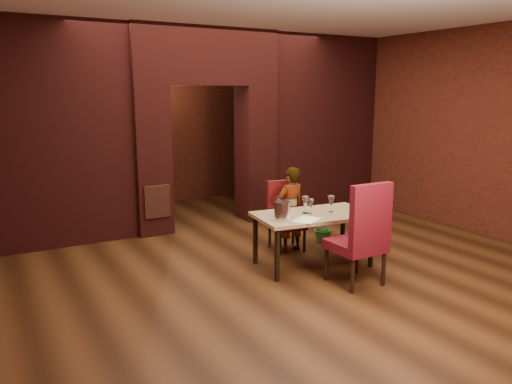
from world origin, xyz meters
TOP-DOWN VIEW (x-y plane):
  - floor at (0.00, 0.00)m, footprint 8.00×8.00m
  - ceiling at (0.00, 0.00)m, footprint 7.00×8.00m
  - wall_back at (0.00, 4.00)m, footprint 7.00×0.04m
  - wall_right at (3.50, 0.00)m, footprint 0.04×8.00m
  - pillar_left at (-0.95, 2.00)m, footprint 0.55×0.55m
  - pillar_right at (0.95, 2.00)m, footprint 0.55×0.55m
  - lintel at (0.00, 2.00)m, footprint 2.45×0.55m
  - wing_wall_left at (-2.36, 2.00)m, footprint 2.28×0.35m
  - wing_wall_right at (2.36, 2.00)m, footprint 2.28×0.35m
  - vent_panel at (-0.95, 1.71)m, footprint 0.40×0.03m
  - rear_door at (-0.40, 3.94)m, footprint 0.90×0.08m
  - rear_door_frame at (-0.40, 3.90)m, footprint 1.02×0.04m
  - dining_table at (0.35, -0.54)m, footprint 1.56×1.01m
  - chair_far at (0.41, 0.17)m, footprint 0.50×0.50m
  - chair_near at (0.42, -1.28)m, footprint 0.56×0.56m
  - person_seated at (0.42, 0.09)m, footprint 0.46×0.32m
  - wine_glass_a at (0.26, -0.48)m, footprint 0.09×0.09m
  - wine_glass_b at (0.31, -0.53)m, footprint 0.08×0.08m
  - wine_glass_c at (0.59, -0.59)m, footprint 0.09×0.09m
  - tasting_sheet at (0.09, -0.76)m, footprint 0.41×0.38m
  - wine_bucket at (-0.19, -0.64)m, footprint 0.19×0.19m
  - water_bottle at (-0.09, -0.42)m, footprint 0.06×0.06m
  - potted_plant at (1.10, 0.21)m, footprint 0.48×0.45m

SIDE VIEW (x-z plane):
  - floor at x=0.00m, z-range 0.00..0.00m
  - potted_plant at x=1.10m, z-range 0.00..0.44m
  - dining_table at x=0.35m, z-range 0.00..0.69m
  - chair_far at x=0.41m, z-range 0.00..0.97m
  - vent_panel at x=-0.95m, z-range 0.30..0.80m
  - person_seated at x=0.42m, z-range 0.00..1.20m
  - chair_near at x=0.42m, z-range 0.00..1.22m
  - tasting_sheet at x=0.09m, z-range 0.69..0.69m
  - wine_glass_b at x=0.31m, z-range 0.69..0.87m
  - wine_glass_c at x=0.59m, z-range 0.69..0.90m
  - wine_glass_a at x=0.26m, z-range 0.69..0.91m
  - wine_bucket at x=-0.19m, z-range 0.69..0.92m
  - water_bottle at x=-0.09m, z-range 0.69..0.95m
  - rear_door at x=-0.40m, z-range 0.00..2.10m
  - rear_door_frame at x=-0.40m, z-range -0.06..2.16m
  - pillar_left at x=-0.95m, z-range 0.00..2.30m
  - pillar_right at x=0.95m, z-range 0.00..2.30m
  - wall_back at x=0.00m, z-range 0.00..3.20m
  - wall_right at x=3.50m, z-range 0.00..3.20m
  - wing_wall_left at x=-2.36m, z-range 0.00..3.20m
  - wing_wall_right at x=2.36m, z-range 0.00..3.20m
  - lintel at x=0.00m, z-range 2.30..3.20m
  - ceiling at x=0.00m, z-range 3.18..3.22m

